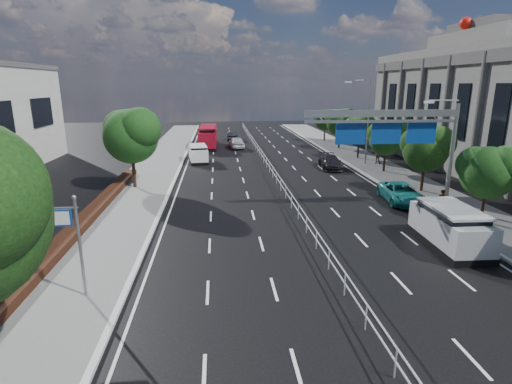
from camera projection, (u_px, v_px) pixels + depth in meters
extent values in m
plane|color=black|center=(338.00, 286.00, 17.18)|extent=(160.00, 160.00, 0.00)
cube|color=slate|center=(61.00, 298.00, 16.10)|extent=(5.00, 140.00, 0.14)
cube|color=silver|center=(124.00, 295.00, 16.33)|extent=(0.25, 140.00, 0.15)
cube|color=silver|center=(270.00, 164.00, 38.54)|extent=(0.05, 85.00, 0.05)
cube|color=silver|center=(270.00, 168.00, 38.66)|extent=(0.05, 85.00, 0.05)
cube|color=black|center=(60.00, 245.00, 20.66)|extent=(1.00, 36.00, 0.44)
cylinder|color=gray|center=(81.00, 250.00, 15.66)|extent=(0.12, 0.12, 4.20)
sphere|color=gray|center=(74.00, 198.00, 15.10)|extent=(0.18, 0.18, 0.18)
cylinder|color=gray|center=(60.00, 208.00, 15.15)|extent=(1.30, 0.07, 0.07)
cube|color=navy|center=(53.00, 218.00, 15.23)|extent=(1.35, 0.06, 0.68)
cube|color=white|center=(54.00, 218.00, 15.26)|extent=(1.20, 0.01, 0.54)
cube|color=white|center=(53.00, 219.00, 15.20)|extent=(1.20, 0.01, 0.54)
cylinder|color=gray|center=(451.00, 158.00, 26.83)|extent=(0.28, 0.28, 7.20)
cube|color=gray|center=(383.00, 113.00, 25.59)|extent=(10.20, 0.25, 0.45)
cube|color=gray|center=(382.00, 121.00, 25.72)|extent=(10.20, 0.18, 0.18)
cylinder|color=gray|center=(444.00, 100.00, 25.75)|extent=(2.00, 0.10, 0.10)
cube|color=silver|center=(429.00, 102.00, 25.69)|extent=(0.60, 0.25, 0.15)
cube|color=navy|center=(421.00, 133.00, 26.36)|extent=(2.00, 0.08, 1.40)
cube|color=white|center=(421.00, 133.00, 26.41)|extent=(1.80, 0.02, 1.20)
cube|color=navy|center=(386.00, 133.00, 26.14)|extent=(2.00, 0.08, 1.40)
cube|color=white|center=(386.00, 133.00, 26.19)|extent=(1.80, 0.02, 1.20)
cube|color=navy|center=(351.00, 134.00, 25.92)|extent=(2.00, 0.08, 1.40)
cube|color=white|center=(350.00, 134.00, 25.96)|extent=(1.80, 0.02, 1.20)
cylinder|color=gray|center=(368.00, 123.00, 42.00)|extent=(0.16, 0.16, 9.00)
cylinder|color=gray|center=(360.00, 80.00, 40.77)|extent=(0.10, 2.40, 0.10)
cube|color=silver|center=(348.00, 82.00, 40.69)|extent=(0.60, 0.25, 0.15)
cube|color=#4C4947|center=(452.00, 60.00, 37.13)|extent=(0.40, 36.00, 1.00)
sphere|color=#B2140C|center=(466.00, 23.00, 36.38)|extent=(1.10, 1.10, 1.10)
cylinder|color=black|center=(134.00, 168.00, 32.91)|extent=(0.28, 0.28, 3.50)
sphere|color=#1A3B12|center=(131.00, 136.00, 32.24)|extent=(4.40, 4.40, 4.40)
sphere|color=#1A3B12|center=(140.00, 128.00, 31.50)|extent=(3.30, 3.30, 3.30)
sphere|color=#1A3B12|center=(122.00, 129.00, 32.66)|extent=(3.08, 3.08, 3.08)
cylinder|color=black|center=(483.00, 203.00, 24.61)|extent=(0.21, 0.21, 2.60)
sphere|color=#1A3B12|center=(488.00, 173.00, 24.10)|extent=(3.20, 3.20, 3.20)
sphere|color=#1A3B12|center=(505.00, 166.00, 23.57)|extent=(2.40, 2.40, 2.40)
sphere|color=#1A3B12|center=(475.00, 165.00, 24.41)|extent=(2.24, 2.24, 2.24)
cylinder|color=black|center=(423.00, 175.00, 31.79)|extent=(0.22, 0.22, 2.80)
sphere|color=black|center=(426.00, 149.00, 31.25)|extent=(3.50, 3.50, 3.50)
sphere|color=black|center=(439.00, 143.00, 30.66)|extent=(2.62, 2.62, 2.62)
sphere|color=black|center=(416.00, 143.00, 31.58)|extent=(2.45, 2.45, 2.45)
cylinder|color=black|center=(385.00, 159.00, 39.01)|extent=(0.22, 0.22, 2.70)
sphere|color=#1A3B12|center=(386.00, 139.00, 38.49)|extent=(3.30, 3.30, 3.30)
sphere|color=#1A3B12|center=(396.00, 134.00, 37.93)|extent=(2.48, 2.48, 2.47)
sphere|color=#1A3B12|center=(379.00, 134.00, 38.80)|extent=(2.31, 2.31, 2.31)
cylinder|color=black|center=(358.00, 148.00, 46.22)|extent=(0.21, 0.21, 2.65)
sphere|color=black|center=(359.00, 131.00, 45.71)|extent=(3.20, 3.20, 3.20)
sphere|color=black|center=(367.00, 126.00, 45.17)|extent=(2.40, 2.40, 2.40)
sphere|color=black|center=(354.00, 127.00, 46.01)|extent=(2.24, 2.24, 2.24)
cylinder|color=black|center=(339.00, 138.00, 53.41)|extent=(0.23, 0.23, 2.85)
sphere|color=#1A3B12|center=(340.00, 122.00, 52.86)|extent=(3.60, 3.60, 3.60)
sphere|color=#1A3B12|center=(347.00, 118.00, 52.26)|extent=(2.70, 2.70, 2.70)
sphere|color=#1A3B12|center=(334.00, 119.00, 53.20)|extent=(2.52, 2.52, 2.52)
cylinder|color=black|center=(325.00, 133.00, 60.65)|extent=(0.21, 0.21, 2.60)
sphere|color=black|center=(325.00, 120.00, 60.14)|extent=(3.10, 3.10, 3.10)
sphere|color=black|center=(330.00, 117.00, 59.62)|extent=(2.32, 2.33, 2.32)
sphere|color=black|center=(321.00, 117.00, 60.43)|extent=(2.17, 2.17, 2.17)
cube|color=black|center=(198.00, 161.00, 44.67)|extent=(2.43, 4.60, 0.31)
cube|color=white|center=(198.00, 154.00, 44.47)|extent=(2.38, 4.51, 1.30)
cube|color=black|center=(198.00, 148.00, 44.30)|extent=(2.09, 3.30, 0.57)
cube|color=white|center=(198.00, 145.00, 44.23)|extent=(2.19, 3.56, 0.11)
cylinder|color=black|center=(192.00, 162.00, 43.12)|extent=(0.35, 0.68, 0.65)
cylinder|color=black|center=(207.00, 161.00, 43.45)|extent=(0.35, 0.68, 0.65)
cylinder|color=black|center=(190.00, 157.00, 45.81)|extent=(0.35, 0.68, 0.65)
cylinder|color=black|center=(204.00, 157.00, 46.14)|extent=(0.35, 0.68, 0.65)
cube|color=black|center=(209.00, 146.00, 55.59)|extent=(2.52, 9.70, 0.29)
cube|color=maroon|center=(208.00, 137.00, 55.27)|extent=(2.47, 9.51, 1.96)
cube|color=black|center=(208.00, 130.00, 55.02)|extent=(2.23, 6.86, 0.87)
cube|color=maroon|center=(208.00, 127.00, 54.90)|extent=(2.33, 7.43, 0.17)
cylinder|color=black|center=(200.00, 148.00, 52.48)|extent=(0.27, 0.60, 0.59)
cylinder|color=black|center=(215.00, 148.00, 52.61)|extent=(0.27, 0.60, 0.59)
cylinder|color=black|center=(203.00, 142.00, 58.49)|extent=(0.27, 0.60, 0.59)
cylinder|color=black|center=(216.00, 142.00, 58.63)|extent=(0.27, 0.60, 0.59)
imported|color=silver|center=(237.00, 142.00, 54.25)|extent=(2.21, 4.69, 1.55)
imported|color=black|center=(233.00, 136.00, 62.12)|extent=(1.79, 4.21, 1.35)
cube|color=black|center=(448.00, 243.00, 21.38)|extent=(2.44, 5.36, 0.36)
cube|color=#A8ABB0|center=(450.00, 228.00, 21.15)|extent=(2.39, 5.26, 1.49)
cube|color=black|center=(452.00, 214.00, 20.96)|extent=(2.16, 3.80, 0.66)
cube|color=#A8ABB0|center=(453.00, 208.00, 20.87)|extent=(2.26, 4.12, 0.13)
cylinder|color=black|center=(448.00, 253.00, 19.63)|extent=(0.34, 0.75, 0.74)
cylinder|color=black|center=(485.00, 252.00, 19.73)|extent=(0.34, 0.75, 0.74)
cylinder|color=black|center=(417.00, 229.00, 22.92)|extent=(0.34, 0.75, 0.74)
cylinder|color=black|center=(448.00, 228.00, 23.03)|extent=(0.34, 0.75, 0.74)
imported|color=#186D6B|center=(401.00, 193.00, 29.30)|extent=(2.75, 5.17, 1.38)
imported|color=black|center=(330.00, 162.00, 41.07)|extent=(2.17, 4.77, 1.35)
imported|color=gray|center=(441.00, 201.00, 26.36)|extent=(0.60, 0.41, 1.59)
imported|color=gray|center=(378.00, 156.00, 42.93)|extent=(1.01, 0.96, 1.64)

